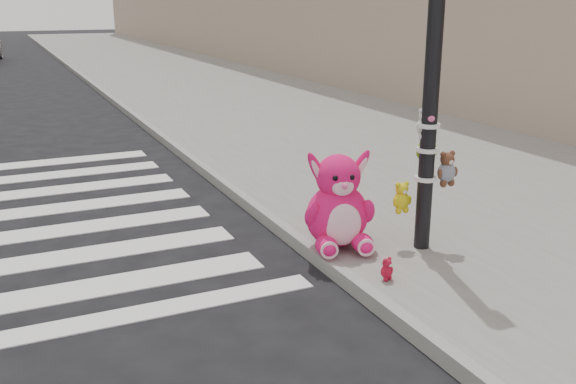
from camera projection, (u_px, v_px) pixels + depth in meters
name	position (u px, v px, depth m)	size (l,w,h in m)	color
sidewalk_near	(296.00, 115.00, 14.89)	(7.00, 80.00, 0.14)	slate
curb_edge	(148.00, 127.00, 13.51)	(0.12, 80.00, 0.15)	gray
signal_pole	(432.00, 86.00, 6.31)	(0.66, 0.49, 4.00)	black
pink_bunny	(338.00, 208.00, 6.65)	(0.80, 0.89, 1.06)	#ED1365
red_teddy	(387.00, 269.00, 5.93)	(0.15, 0.11, 0.22)	#AF112B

